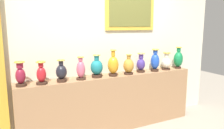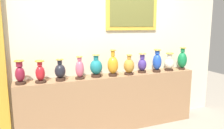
{
  "view_description": "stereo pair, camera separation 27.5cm",
  "coord_description": "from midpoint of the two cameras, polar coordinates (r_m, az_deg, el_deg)",
  "views": [
    {
      "loc": [
        -1.54,
        -3.06,
        1.7
      ],
      "look_at": [
        0.0,
        0.0,
        1.09
      ],
      "focal_mm": 35.16,
      "sensor_mm": 36.0,
      "label": 1
    },
    {
      "loc": [
        -1.29,
        -3.18,
        1.7
      ],
      "look_at": [
        0.0,
        0.0,
        1.09
      ],
      "focal_mm": 35.16,
      "sensor_mm": 36.0,
      "label": 2
    }
  ],
  "objects": [
    {
      "name": "ground_plane",
      "position": [
        3.82,
        -2.14,
        -16.32
      ],
      "size": [
        10.41,
        10.41,
        0.0
      ],
      "primitive_type": "plane",
      "color": "gray"
    },
    {
      "name": "display_shelf",
      "position": [
        3.64,
        -2.19,
        -9.86
      ],
      "size": [
        2.94,
        0.34,
        0.92
      ],
      "primitive_type": "cube",
      "color": "#99704C",
      "rests_on": "ground_plane"
    },
    {
      "name": "back_wall",
      "position": [
        3.64,
        -3.69,
        7.66
      ],
      "size": [
        4.41,
        0.14,
        3.07
      ],
      "color": "beige",
      "rests_on": "ground_plane"
    },
    {
      "name": "vase_burgundy",
      "position": [
        3.14,
        -25.05,
        -2.51
      ],
      "size": [
        0.14,
        0.14,
        0.33
      ],
      "color": "#382319",
      "rests_on": "display_shelf"
    },
    {
      "name": "vase_crimson",
      "position": [
        3.15,
        -20.31,
        -2.37
      ],
      "size": [
        0.15,
        0.15,
        0.32
      ],
      "color": "#382319",
      "rests_on": "display_shelf"
    },
    {
      "name": "vase_onyx",
      "position": [
        3.19,
        -15.46,
        -1.98
      ],
      "size": [
        0.15,
        0.15,
        0.32
      ],
      "color": "#382319",
      "rests_on": "display_shelf"
    },
    {
      "name": "vase_rose",
      "position": [
        3.26,
        -10.53,
        -1.31
      ],
      "size": [
        0.14,
        0.14,
        0.34
      ],
      "color": "#382319",
      "rests_on": "display_shelf"
    },
    {
      "name": "vase_teal",
      "position": [
        3.36,
        -6.33,
        -0.81
      ],
      "size": [
        0.19,
        0.19,
        0.35
      ],
      "color": "#382319",
      "rests_on": "display_shelf"
    },
    {
      "name": "vase_amber",
      "position": [
        3.42,
        -2.0,
        -0.16
      ],
      "size": [
        0.17,
        0.17,
        0.42
      ],
      "color": "#382319",
      "rests_on": "display_shelf"
    },
    {
      "name": "vase_ochre",
      "position": [
        3.55,
        2.14,
        -0.36
      ],
      "size": [
        0.17,
        0.17,
        0.33
      ],
      "color": "#382319",
      "rests_on": "display_shelf"
    },
    {
      "name": "vase_indigo",
      "position": [
        3.73,
        5.43,
        0.13
      ],
      "size": [
        0.14,
        0.14,
        0.33
      ],
      "color": "#382319",
      "rests_on": "display_shelf"
    },
    {
      "name": "vase_sapphire",
      "position": [
        3.83,
        9.13,
        0.88
      ],
      "size": [
        0.15,
        0.15,
        0.39
      ],
      "color": "#382319",
      "rests_on": "display_shelf"
    },
    {
      "name": "vase_ivory",
      "position": [
        4.01,
        12.05,
        0.58
      ],
      "size": [
        0.17,
        0.17,
        0.32
      ],
      "color": "#382319",
      "rests_on": "display_shelf"
    },
    {
      "name": "vase_emerald",
      "position": [
        4.18,
        15.06,
        1.41
      ],
      "size": [
        0.16,
        0.16,
        0.4
      ],
      "color": "#382319",
      "rests_on": "display_shelf"
    }
  ]
}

